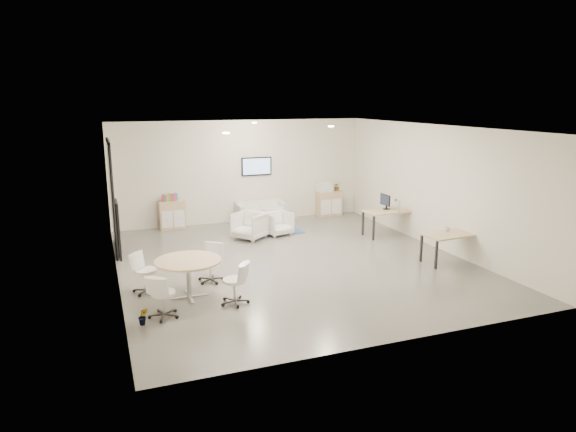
{
  "coord_description": "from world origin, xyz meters",
  "views": [
    {
      "loc": [
        -4.26,
        -11.03,
        3.85
      ],
      "look_at": [
        0.04,
        0.4,
        1.04
      ],
      "focal_mm": 32.0,
      "sensor_mm": 36.0,
      "label": 1
    }
  ],
  "objects_px": {
    "armchair_right": "(278,222)",
    "armchair_left": "(250,224)",
    "desk_rear": "(389,213)",
    "loveseat": "(261,213)",
    "sideboard_right": "(329,203)",
    "desk_front": "(452,236)",
    "round_table": "(188,264)",
    "sideboard_left": "(172,215)"
  },
  "relations": [
    {
      "from": "sideboard_right",
      "to": "loveseat",
      "type": "bearing_deg",
      "value": -176.24
    },
    {
      "from": "armchair_right",
      "to": "round_table",
      "type": "height_order",
      "value": "round_table"
    },
    {
      "from": "sideboard_left",
      "to": "loveseat",
      "type": "bearing_deg",
      "value": -3.43
    },
    {
      "from": "sideboard_right",
      "to": "desk_front",
      "type": "bearing_deg",
      "value": -84.08
    },
    {
      "from": "sideboard_right",
      "to": "desk_rear",
      "type": "relative_size",
      "value": 0.57
    },
    {
      "from": "sideboard_left",
      "to": "armchair_right",
      "type": "bearing_deg",
      "value": -32.97
    },
    {
      "from": "desk_front",
      "to": "loveseat",
      "type": "bearing_deg",
      "value": 114.53
    },
    {
      "from": "loveseat",
      "to": "sideboard_right",
      "type": "bearing_deg",
      "value": 6.03
    },
    {
      "from": "loveseat",
      "to": "armchair_right",
      "type": "height_order",
      "value": "armchair_right"
    },
    {
      "from": "desk_rear",
      "to": "armchair_right",
      "type": "bearing_deg",
      "value": 155.05
    },
    {
      "from": "sideboard_left",
      "to": "sideboard_right",
      "type": "distance_m",
      "value": 5.19
    },
    {
      "from": "armchair_left",
      "to": "sideboard_right",
      "type": "bearing_deg",
      "value": 81.3
    },
    {
      "from": "armchair_right",
      "to": "desk_front",
      "type": "height_order",
      "value": "armchair_right"
    },
    {
      "from": "sideboard_left",
      "to": "armchair_left",
      "type": "relative_size",
      "value": 1.03
    },
    {
      "from": "armchair_right",
      "to": "round_table",
      "type": "xyz_separation_m",
      "value": [
        -3.23,
        -3.92,
        0.33
      ]
    },
    {
      "from": "armchair_left",
      "to": "desk_rear",
      "type": "relative_size",
      "value": 0.57
    },
    {
      "from": "armchair_left",
      "to": "desk_rear",
      "type": "xyz_separation_m",
      "value": [
        3.82,
        -1.07,
        0.25
      ]
    },
    {
      "from": "armchair_right",
      "to": "desk_front",
      "type": "xyz_separation_m",
      "value": [
        3.04,
        -3.87,
        0.27
      ]
    },
    {
      "from": "loveseat",
      "to": "armchair_left",
      "type": "relative_size",
      "value": 1.89
    },
    {
      "from": "sideboard_right",
      "to": "round_table",
      "type": "xyz_separation_m",
      "value": [
        -5.69,
        -5.69,
        0.29
      ]
    },
    {
      "from": "sideboard_right",
      "to": "armchair_left",
      "type": "distance_m",
      "value": 3.84
    },
    {
      "from": "armchair_left",
      "to": "desk_rear",
      "type": "bearing_deg",
      "value": 35.96
    },
    {
      "from": "sideboard_right",
      "to": "armchair_right",
      "type": "xyz_separation_m",
      "value": [
        -2.46,
        -1.77,
        -0.04
      ]
    },
    {
      "from": "sideboard_right",
      "to": "loveseat",
      "type": "xyz_separation_m",
      "value": [
        -2.45,
        -0.16,
        -0.1
      ]
    },
    {
      "from": "sideboard_right",
      "to": "loveseat",
      "type": "relative_size",
      "value": 0.53
    },
    {
      "from": "desk_rear",
      "to": "sideboard_left",
      "type": "bearing_deg",
      "value": 149.6
    },
    {
      "from": "sideboard_right",
      "to": "desk_rear",
      "type": "bearing_deg",
      "value": -80.69
    },
    {
      "from": "armchair_right",
      "to": "round_table",
      "type": "distance_m",
      "value": 5.09
    },
    {
      "from": "loveseat",
      "to": "desk_rear",
      "type": "relative_size",
      "value": 1.07
    },
    {
      "from": "armchair_left",
      "to": "round_table",
      "type": "height_order",
      "value": "armchair_left"
    },
    {
      "from": "sideboard_right",
      "to": "desk_front",
      "type": "xyz_separation_m",
      "value": [
        0.58,
        -5.64,
        0.23
      ]
    },
    {
      "from": "sideboard_left",
      "to": "desk_front",
      "type": "distance_m",
      "value": 8.08
    },
    {
      "from": "armchair_right",
      "to": "desk_rear",
      "type": "bearing_deg",
      "value": -36.64
    },
    {
      "from": "armchair_left",
      "to": "round_table",
      "type": "bearing_deg",
      "value": -70.4
    },
    {
      "from": "armchair_right",
      "to": "desk_rear",
      "type": "relative_size",
      "value": 0.51
    },
    {
      "from": "sideboard_left",
      "to": "loveseat",
      "type": "xyz_separation_m",
      "value": [
        2.74,
        -0.16,
        -0.11
      ]
    },
    {
      "from": "sideboard_right",
      "to": "armchair_left",
      "type": "relative_size",
      "value": 1.0
    },
    {
      "from": "desk_rear",
      "to": "desk_front",
      "type": "bearing_deg",
      "value": -90.66
    },
    {
      "from": "armchair_left",
      "to": "round_table",
      "type": "distance_m",
      "value": 4.47
    },
    {
      "from": "armchair_right",
      "to": "armchair_left",
      "type": "bearing_deg",
      "value": 174.43
    },
    {
      "from": "sideboard_left",
      "to": "desk_rear",
      "type": "relative_size",
      "value": 0.59
    },
    {
      "from": "sideboard_right",
      "to": "armchair_right",
      "type": "relative_size",
      "value": 1.12
    }
  ]
}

